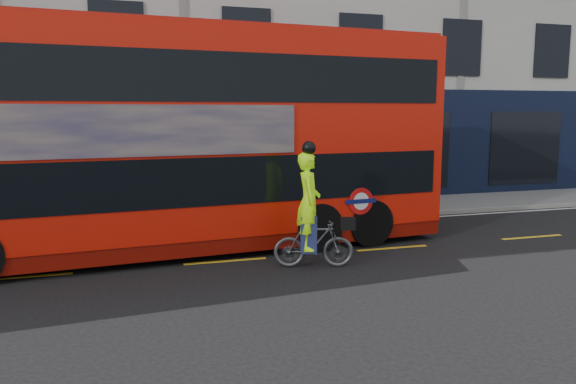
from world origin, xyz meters
name	(u,v)px	position (x,y,z in m)	size (l,w,h in m)	color
ground	(240,281)	(0.00, 0.00, 0.00)	(120.00, 120.00, 0.00)	black
pavement	(194,217)	(0.00, 6.50, 0.06)	(60.00, 3.00, 0.12)	slate
kerb	(202,227)	(0.00, 5.00, 0.07)	(60.00, 0.12, 0.13)	gray
building_terrace	(168,1)	(0.00, 12.94, 7.49)	(50.00, 10.07, 15.00)	beige
road_edge_line	(203,231)	(0.00, 4.70, 0.00)	(58.00, 0.10, 0.01)	silver
lane_dashes	(225,261)	(0.00, 1.50, 0.00)	(58.00, 0.12, 0.01)	yellow
bus	(179,139)	(-0.79, 2.77, 2.60)	(12.76, 3.96, 5.07)	red
cyclist	(311,223)	(1.63, 0.54, 0.93)	(1.72, 0.90, 2.63)	#494C4F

